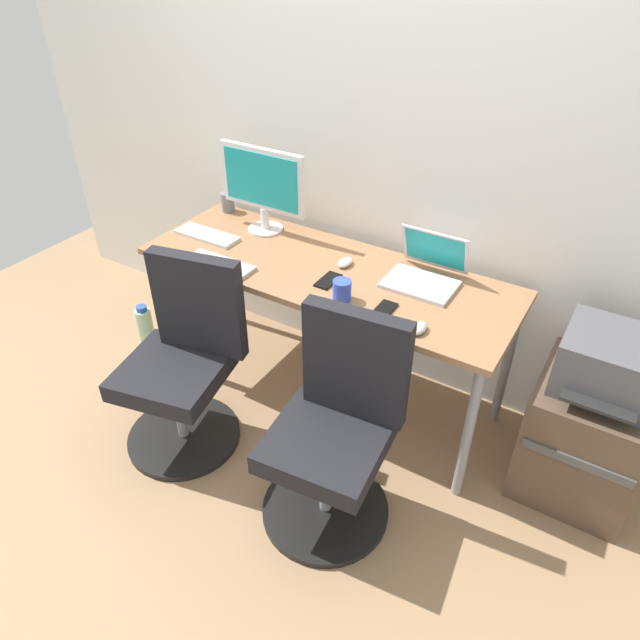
{
  "coord_description": "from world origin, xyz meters",
  "views": [
    {
      "loc": [
        1.19,
        -1.99,
        2.11
      ],
      "look_at": [
        0.0,
        -0.05,
        0.49
      ],
      "focal_mm": 32.31,
      "sensor_mm": 36.0,
      "label": 1
    }
  ],
  "objects_px": {
    "office_chair_right": "(336,433)",
    "water_bottle_on_floor": "(146,330)",
    "printer": "(612,364)",
    "coffee_mug": "(342,290)",
    "open_laptop": "(426,270)",
    "desktop_monitor": "(263,184)",
    "office_chair_left": "(184,366)",
    "side_cabinet": "(584,436)"
  },
  "relations": [
    {
      "from": "office_chair_right",
      "to": "desktop_monitor",
      "type": "xyz_separation_m",
      "value": [
        -0.88,
        0.77,
        0.58
      ]
    },
    {
      "from": "coffee_mug",
      "to": "side_cabinet",
      "type": "bearing_deg",
      "value": 13.5
    },
    {
      "from": "desktop_monitor",
      "to": "office_chair_right",
      "type": "bearing_deg",
      "value": -41.28
    },
    {
      "from": "side_cabinet",
      "to": "water_bottle_on_floor",
      "type": "distance_m",
      "value": 2.33
    },
    {
      "from": "printer",
      "to": "coffee_mug",
      "type": "xyz_separation_m",
      "value": [
        -1.06,
        -0.25,
        0.12
      ]
    },
    {
      "from": "office_chair_right",
      "to": "side_cabinet",
      "type": "bearing_deg",
      "value": 38.15
    },
    {
      "from": "printer",
      "to": "coffee_mug",
      "type": "distance_m",
      "value": 1.1
    },
    {
      "from": "office_chair_right",
      "to": "open_laptop",
      "type": "height_order",
      "value": "open_laptop"
    },
    {
      "from": "office_chair_left",
      "to": "printer",
      "type": "height_order",
      "value": "office_chair_left"
    },
    {
      "from": "office_chair_left",
      "to": "desktop_monitor",
      "type": "height_order",
      "value": "desktop_monitor"
    },
    {
      "from": "desktop_monitor",
      "to": "open_laptop",
      "type": "height_order",
      "value": "desktop_monitor"
    },
    {
      "from": "office_chair_right",
      "to": "open_laptop",
      "type": "distance_m",
      "value": 0.84
    },
    {
      "from": "office_chair_right",
      "to": "coffee_mug",
      "type": "height_order",
      "value": "office_chair_right"
    },
    {
      "from": "office_chair_left",
      "to": "water_bottle_on_floor",
      "type": "xyz_separation_m",
      "value": [
        -0.67,
        0.35,
        -0.28
      ]
    },
    {
      "from": "water_bottle_on_floor",
      "to": "desktop_monitor",
      "type": "bearing_deg",
      "value": 35.91
    },
    {
      "from": "water_bottle_on_floor",
      "to": "desktop_monitor",
      "type": "distance_m",
      "value": 1.12
    },
    {
      "from": "water_bottle_on_floor",
      "to": "desktop_monitor",
      "type": "xyz_separation_m",
      "value": [
        0.58,
        0.42,
        0.86
      ]
    },
    {
      "from": "coffee_mug",
      "to": "water_bottle_on_floor",
      "type": "bearing_deg",
      "value": -177.41
    },
    {
      "from": "side_cabinet",
      "to": "open_laptop",
      "type": "relative_size",
      "value": 1.8
    },
    {
      "from": "water_bottle_on_floor",
      "to": "desktop_monitor",
      "type": "relative_size",
      "value": 0.65
    },
    {
      "from": "water_bottle_on_floor",
      "to": "coffee_mug",
      "type": "height_order",
      "value": "coffee_mug"
    },
    {
      "from": "water_bottle_on_floor",
      "to": "office_chair_right",
      "type": "bearing_deg",
      "value": -13.57
    },
    {
      "from": "desktop_monitor",
      "to": "open_laptop",
      "type": "relative_size",
      "value": 1.55
    },
    {
      "from": "printer",
      "to": "side_cabinet",
      "type": "bearing_deg",
      "value": 90.0
    },
    {
      "from": "water_bottle_on_floor",
      "to": "open_laptop",
      "type": "relative_size",
      "value": 1.0
    },
    {
      "from": "printer",
      "to": "open_laptop",
      "type": "distance_m",
      "value": 0.84
    },
    {
      "from": "open_laptop",
      "to": "office_chair_right",
      "type": "bearing_deg",
      "value": -91.9
    },
    {
      "from": "office_chair_left",
      "to": "side_cabinet",
      "type": "height_order",
      "value": "office_chair_left"
    },
    {
      "from": "side_cabinet",
      "to": "coffee_mug",
      "type": "bearing_deg",
      "value": -166.5
    },
    {
      "from": "office_chair_right",
      "to": "printer",
      "type": "xyz_separation_m",
      "value": [
        0.85,
        0.66,
        0.25
      ]
    },
    {
      "from": "open_laptop",
      "to": "office_chair_left",
      "type": "bearing_deg",
      "value": -137.92
    },
    {
      "from": "office_chair_left",
      "to": "side_cabinet",
      "type": "xyz_separation_m",
      "value": [
        1.64,
        0.67,
        -0.14
      ]
    },
    {
      "from": "office_chair_right",
      "to": "water_bottle_on_floor",
      "type": "height_order",
      "value": "office_chair_right"
    },
    {
      "from": "printer",
      "to": "open_laptop",
      "type": "xyz_separation_m",
      "value": [
        -0.82,
        0.08,
        0.13
      ]
    },
    {
      "from": "side_cabinet",
      "to": "water_bottle_on_floor",
      "type": "height_order",
      "value": "side_cabinet"
    },
    {
      "from": "open_laptop",
      "to": "coffee_mug",
      "type": "relative_size",
      "value": 3.37
    },
    {
      "from": "desktop_monitor",
      "to": "coffee_mug",
      "type": "xyz_separation_m",
      "value": [
        0.67,
        -0.36,
        -0.2
      ]
    },
    {
      "from": "office_chair_left",
      "to": "desktop_monitor",
      "type": "relative_size",
      "value": 1.96
    },
    {
      "from": "office_chair_left",
      "to": "printer",
      "type": "bearing_deg",
      "value": 22.01
    },
    {
      "from": "office_chair_left",
      "to": "open_laptop",
      "type": "distance_m",
      "value": 1.17
    },
    {
      "from": "open_laptop",
      "to": "water_bottle_on_floor",
      "type": "bearing_deg",
      "value": -165.35
    },
    {
      "from": "water_bottle_on_floor",
      "to": "office_chair_left",
      "type": "bearing_deg",
      "value": -28.04
    }
  ]
}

